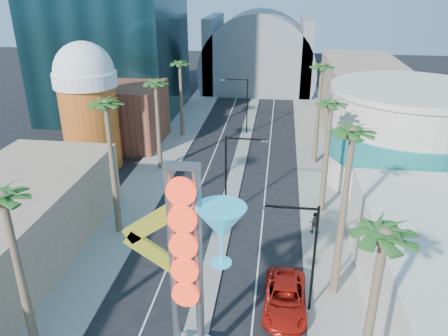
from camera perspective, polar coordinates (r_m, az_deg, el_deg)
sidewalk_west at (r=56.55m, az=-7.44°, el=2.01°), size 5.00×100.00×0.15m
sidewalk_east at (r=55.02m, az=12.09°, el=1.04°), size 5.00×100.00×0.15m
median at (r=57.76m, az=2.47°, el=2.66°), size 1.60×84.00×0.15m
brick_filler_west at (r=59.91m, az=-12.99°, el=6.81°), size 10.00×10.00×8.00m
filler_east at (r=66.67m, az=17.36°, el=8.92°), size 10.00×20.00×10.00m
beer_mug at (r=52.17m, az=-17.36°, el=8.28°), size 7.00×7.00×14.50m
turquoise_building at (r=50.16m, az=22.69°, el=3.80°), size 16.60×16.60×10.60m
canopy at (r=89.40m, az=4.53°, el=12.96°), size 22.00×16.00×22.00m
neon_sign at (r=23.31m, az=-3.07°, el=-11.46°), size 6.53×2.60×12.55m
streetlight_0 at (r=39.30m, az=1.03°, el=-0.12°), size 3.79×0.25×8.00m
streetlight_1 at (r=62.03m, az=2.54°, el=8.81°), size 3.79×0.25×8.00m
streetlight_2 at (r=28.66m, az=10.81°, el=-10.46°), size 3.45×0.25×8.00m
palm_0 at (r=24.76m, az=-26.69°, el=-4.86°), size 2.40×2.40×11.70m
palm_1 at (r=35.90m, az=-15.08°, el=6.84°), size 2.40×2.40×12.70m
palm_2 at (r=49.01m, az=-8.90°, el=10.10°), size 2.40×2.40×11.20m
palm_3 at (r=60.37m, az=-5.77°, el=12.78°), size 2.40×2.40×11.20m
palm_4 at (r=19.37m, az=19.96°, el=-10.15°), size 2.40×2.40×12.20m
palm_5 at (r=27.80m, az=16.31°, el=2.82°), size 2.40×2.40×13.20m
palm_6 at (r=39.53m, az=13.79°, el=7.13°), size 2.40×2.40×11.70m
palm_7 at (r=50.94m, az=12.63°, el=11.88°), size 2.40×2.40×12.70m
red_pickup at (r=31.00m, az=7.96°, el=-16.44°), size 2.91×6.18×1.71m
pedestrian_b at (r=39.07m, az=11.71°, el=-6.97°), size 1.05×0.87×1.97m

